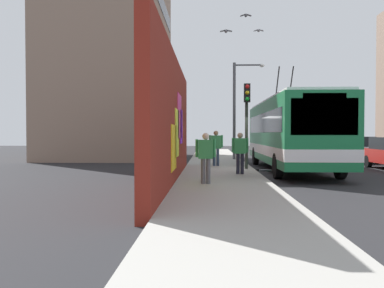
# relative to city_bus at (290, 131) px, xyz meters

# --- Properties ---
(ground_plane) EXTENTS (80.00, 80.00, 0.00)m
(ground_plane) POSITION_rel_city_bus_xyz_m (-0.92, 1.80, -1.86)
(ground_plane) COLOR #232326
(sidewalk_slab) EXTENTS (48.00, 3.20, 0.15)m
(sidewalk_slab) POSITION_rel_city_bus_xyz_m (-0.92, 3.40, -1.79)
(sidewalk_slab) COLOR #9E9B93
(sidewalk_slab) RESTS_ON ground_plane
(graffiti_wall) EXTENTS (13.11, 0.32, 4.39)m
(graffiti_wall) POSITION_rel_city_bus_xyz_m (-5.36, 5.15, 0.33)
(graffiti_wall) COLOR maroon
(graffiti_wall) RESTS_ON ground_plane
(building_far_left) EXTENTS (11.05, 7.80, 16.15)m
(building_far_left) POSITION_rel_city_bus_xyz_m (10.14, 11.00, 6.22)
(building_far_left) COLOR gray
(building_far_left) RESTS_ON ground_plane
(city_bus) EXTENTS (11.33, 2.69, 5.13)m
(city_bus) POSITION_rel_city_bus_xyz_m (0.00, 0.00, 0.00)
(city_bus) COLOR #19723F
(city_bus) RESTS_ON ground_plane
(parked_car_silver) EXTENTS (4.52, 1.86, 1.58)m
(parked_car_silver) POSITION_rel_city_bus_xyz_m (6.10, -5.20, -1.03)
(parked_car_silver) COLOR #B7B7BC
(parked_car_silver) RESTS_ON ground_plane
(parked_car_champagne) EXTENTS (4.59, 1.95, 1.58)m
(parked_car_champagne) POSITION_rel_city_bus_xyz_m (11.61, -5.20, -1.03)
(parked_car_champagne) COLOR #C6B793
(parked_car_champagne) RESTS_ON ground_plane
(pedestrian_near_wall) EXTENTS (0.22, 0.66, 1.63)m
(pedestrian_near_wall) POSITION_rel_city_bus_xyz_m (-6.48, 3.99, -0.76)
(pedestrian_near_wall) COLOR #595960
(pedestrian_near_wall) RESTS_ON sidewalk_slab
(pedestrian_at_curb) EXTENTS (0.22, 0.66, 1.64)m
(pedestrian_at_curb) POSITION_rel_city_bus_xyz_m (-3.28, 2.63, -0.75)
(pedestrian_at_curb) COLOR #1E1E2D
(pedestrian_at_curb) RESTS_ON sidewalk_slab
(pedestrian_midblock) EXTENTS (0.24, 0.77, 1.75)m
(pedestrian_midblock) POSITION_rel_city_bus_xyz_m (0.81, 3.52, -0.67)
(pedestrian_midblock) COLOR #2D3F59
(pedestrian_midblock) RESTS_ON sidewalk_slab
(traffic_light) EXTENTS (0.49, 0.28, 3.89)m
(traffic_light) POSITION_rel_city_bus_xyz_m (-0.96, 2.15, 0.92)
(traffic_light) COLOR #2D382D
(traffic_light) RESTS_ON sidewalk_slab
(street_lamp) EXTENTS (0.44, 1.96, 6.07)m
(street_lamp) POSITION_rel_city_bus_xyz_m (6.19, 2.01, 1.83)
(street_lamp) COLOR #4C4C51
(street_lamp) RESTS_ON sidewalk_slab
(flying_pigeons) EXTENTS (9.89, 3.44, 3.03)m
(flying_pigeons) POSITION_rel_city_bus_xyz_m (-0.15, 1.57, 6.00)
(flying_pigeons) COLOR slate
(curbside_puddle) EXTENTS (1.15, 1.15, 0.00)m
(curbside_puddle) POSITION_rel_city_bus_xyz_m (0.03, 1.20, -1.86)
(curbside_puddle) COLOR black
(curbside_puddle) RESTS_ON ground_plane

